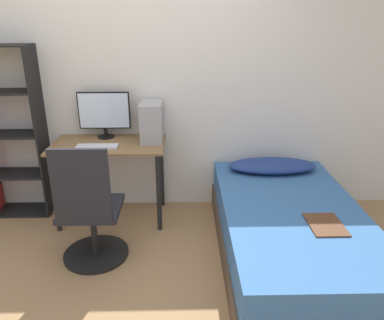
# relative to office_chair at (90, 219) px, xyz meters

# --- Properties ---
(ground_plane) EXTENTS (14.00, 14.00, 0.00)m
(ground_plane) POSITION_rel_office_chair_xyz_m (0.30, -0.46, -0.38)
(ground_plane) COLOR #9E754C
(wall_back) EXTENTS (8.00, 0.05, 2.50)m
(wall_back) POSITION_rel_office_chair_xyz_m (0.30, 1.02, 0.87)
(wall_back) COLOR silver
(wall_back) RESTS_ON ground_plane
(desk) EXTENTS (1.03, 0.58, 0.76)m
(desk) POSITION_rel_office_chair_xyz_m (0.04, 0.70, 0.25)
(desk) COLOR brown
(desk) RESTS_ON ground_plane
(office_chair) EXTENTS (0.53, 0.53, 1.01)m
(office_chair) POSITION_rel_office_chair_xyz_m (0.00, 0.00, 0.00)
(office_chair) COLOR black
(office_chair) RESTS_ON ground_plane
(bed) EXTENTS (1.10, 1.99, 0.46)m
(bed) POSITION_rel_office_chair_xyz_m (1.57, 0.00, -0.15)
(bed) COLOR #4C3D2D
(bed) RESTS_ON ground_plane
(pillow) EXTENTS (0.83, 0.36, 0.11)m
(pillow) POSITION_rel_office_chair_xyz_m (1.57, 0.73, 0.13)
(pillow) COLOR navy
(pillow) RESTS_ON bed
(magazine) EXTENTS (0.24, 0.32, 0.01)m
(magazine) POSITION_rel_office_chair_xyz_m (1.73, -0.27, 0.09)
(magazine) COLOR #56331E
(magazine) RESTS_ON bed
(monitor) EXTENTS (0.48, 0.16, 0.44)m
(monitor) POSITION_rel_office_chair_xyz_m (-0.02, 0.89, 0.62)
(monitor) COLOR black
(monitor) RESTS_ON desk
(keyboard) EXTENTS (0.36, 0.12, 0.02)m
(keyboard) POSITION_rel_office_chair_xyz_m (-0.04, 0.59, 0.39)
(keyboard) COLOR silver
(keyboard) RESTS_ON desk
(pc_tower) EXTENTS (0.20, 0.35, 0.36)m
(pc_tower) POSITION_rel_office_chair_xyz_m (0.44, 0.80, 0.56)
(pc_tower) COLOR #99999E
(pc_tower) RESTS_ON desk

